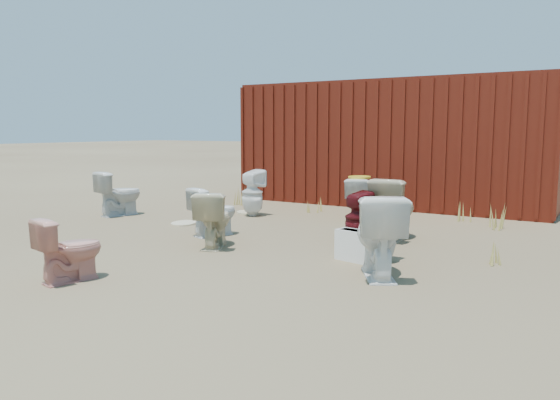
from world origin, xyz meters
The scene contains 22 objects.
ground centered at (0.00, 0.00, 0.00)m, with size 100.00×100.00×0.00m, color brown.
shipping_container centered at (0.00, 5.20, 1.20)m, with size 6.00×2.40×2.40m, color #54110E.
toilet_front_a centered at (-3.49, 1.00, 0.38)m, with size 0.43×0.75×0.76m, color silver.
toilet_front_pink centered at (-0.74, -2.13, 0.32)m, with size 0.36×0.63×0.64m, color #E19282.
toilet_front_c centered at (-0.98, 0.42, 0.34)m, with size 0.38×0.67×0.68m, color white.
toilet_front_maroon centered at (0.97, 0.92, 0.35)m, with size 0.31×0.32×0.69m, color #520E12.
toilet_front_e centered at (1.77, -0.40, 0.42)m, with size 0.47×0.83×0.85m, color white.
toilet_back_a centered at (-1.49, 2.14, 0.40)m, with size 0.36×0.37×0.80m, color white.
toilet_back_beige_left centered at (-0.51, -0.17, 0.36)m, with size 0.40×0.70×0.71m, color beige.
toilet_back_beige_right centered at (1.26, 1.49, 0.42)m, with size 0.47×0.82×0.84m, color #C8B693.
toilet_back_yellowlid centered at (0.23, 2.72, 0.35)m, with size 0.39×0.68×0.69m, color silver.
toilet_back_e centered at (1.59, 0.20, 0.34)m, with size 0.31×0.32×0.69m, color silver.
yellow_lid centered at (0.23, 2.72, 0.71)m, with size 0.35×0.44×0.03m, color gold.
loose_tank centered at (1.34, 0.08, 0.17)m, with size 0.50×0.20×0.35m, color white.
loose_lid_near centered at (-1.98, 0.92, 0.01)m, with size 0.38×0.49×0.02m, color beige.
loose_lid_far centered at (-1.78, 2.39, 0.01)m, with size 0.36×0.47×0.02m, color beige.
weed_clump_a centered at (-2.40, 3.26, 0.16)m, with size 0.36×0.36×0.32m, color #A79843.
weed_clump_b centered at (0.16, 2.99, 0.13)m, with size 0.32×0.32×0.26m, color #A79843.
weed_clump_c centered at (2.37, 3.04, 0.18)m, with size 0.36×0.36×0.35m, color #A79843.
weed_clump_d centered at (-0.76, 3.10, 0.13)m, with size 0.30×0.30×0.25m, color #A79843.
weed_clump_e centered at (1.67, 3.43, 0.15)m, with size 0.34×0.34×0.29m, color #A79843.
weed_clump_f centered at (2.60, 0.67, 0.12)m, with size 0.28×0.28×0.24m, color #A79843.
Camera 1 is at (3.73, -5.51, 1.48)m, focal length 35.00 mm.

